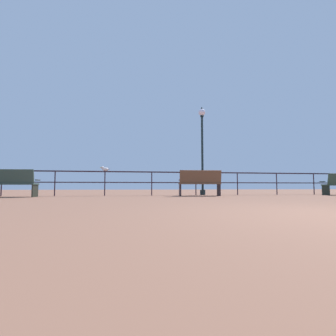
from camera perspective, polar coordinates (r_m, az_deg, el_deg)
pier_railing at (r=10.80m, az=6.27°, el=-2.24°), size 22.54×0.05×0.98m
bench_far_left at (r=10.20m, az=-32.14°, el=-2.66°), size 1.77×0.81×0.94m
bench_near_left at (r=9.87m, az=7.19°, el=-3.08°), size 1.64×0.77×0.98m
lamppost_center at (r=11.34m, az=7.70°, el=5.96°), size 0.31×0.31×3.92m
seagull_on_rail at (r=10.42m, az=-13.99°, el=-0.19°), size 0.40×0.17×0.19m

